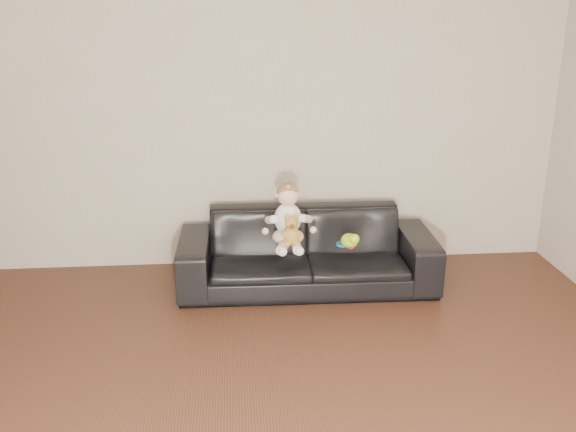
{
  "coord_description": "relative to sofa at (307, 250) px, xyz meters",
  "views": [
    {
      "loc": [
        -0.08,
        -2.21,
        2.05
      ],
      "look_at": [
        0.29,
        2.16,
        0.59
      ],
      "focal_mm": 40.0,
      "sensor_mm": 36.0,
      "label": 1
    }
  ],
  "objects": [
    {
      "name": "wall_back",
      "position": [
        -0.44,
        0.5,
        1.02
      ],
      "size": [
        5.0,
        0.0,
        5.0
      ],
      "primitive_type": "plane",
      "rotation": [
        1.57,
        0.0,
        0.0
      ],
      "color": "#B3A996",
      "rests_on": "ground"
    },
    {
      "name": "sofa",
      "position": [
        0.0,
        0.0,
        0.0
      ],
      "size": [
        1.92,
        0.78,
        0.56
      ],
      "primitive_type": "imported",
      "rotation": [
        0.0,
        0.0,
        -0.02
      ],
      "color": "black",
      "rests_on": "floor"
    },
    {
      "name": "baby",
      "position": [
        -0.15,
        -0.1,
        0.29
      ],
      "size": [
        0.32,
        0.4,
        0.46
      ],
      "rotation": [
        0.0,
        0.0,
        -0.13
      ],
      "color": "silver",
      "rests_on": "sofa"
    },
    {
      "name": "teddy_bear",
      "position": [
        -0.14,
        -0.24,
        0.25
      ],
      "size": [
        0.13,
        0.13,
        0.22
      ],
      "rotation": [
        0.0,
        0.0,
        -0.16
      ],
      "color": "#A77F2F",
      "rests_on": "sofa"
    },
    {
      "name": "toy_green",
      "position": [
        0.29,
        -0.19,
        0.14
      ],
      "size": [
        0.17,
        0.19,
        0.1
      ],
      "primitive_type": "ellipsoid",
      "rotation": [
        0.0,
        0.0,
        -0.37
      ],
      "color": "#9FE61B",
      "rests_on": "sofa"
    },
    {
      "name": "toy_rattle",
      "position": [
        0.29,
        -0.22,
        0.13
      ],
      "size": [
        0.08,
        0.08,
        0.07
      ],
      "primitive_type": "sphere",
      "rotation": [
        0.0,
        0.0,
        0.02
      ],
      "color": "red",
      "rests_on": "sofa"
    },
    {
      "name": "toy_blue_disc",
      "position": [
        0.25,
        -0.14,
        0.1
      ],
      "size": [
        0.11,
        0.11,
        0.01
      ],
      "primitive_type": "cylinder",
      "rotation": [
        0.0,
        0.0,
        -0.13
      ],
      "color": "blue",
      "rests_on": "sofa"
    }
  ]
}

